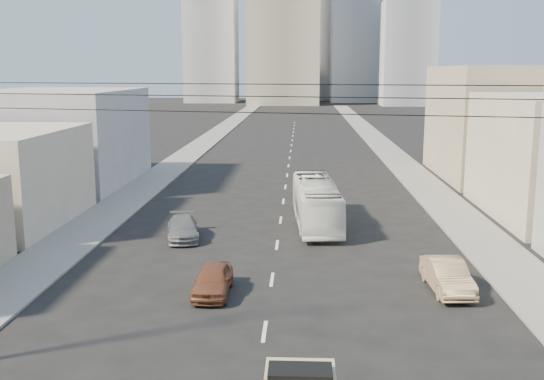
# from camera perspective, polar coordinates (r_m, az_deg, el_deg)

# --- Properties ---
(sidewalk_left) EXTENTS (3.50, 180.00, 0.12)m
(sidewalk_left) POSITION_cam_1_polar(r_m,az_deg,el_deg) (85.93, -6.10, 4.24)
(sidewalk_left) COLOR gray
(sidewalk_left) RESTS_ON ground
(sidewalk_right) EXTENTS (3.50, 180.00, 0.12)m
(sidewalk_right) POSITION_cam_1_polar(r_m,az_deg,el_deg) (85.56, 9.69, 4.13)
(sidewalk_right) COLOR gray
(sidewalk_right) RESTS_ON ground
(lane_dashes) EXTENTS (0.15, 104.00, 0.01)m
(lane_dashes) POSITION_cam_1_polar(r_m,az_deg,el_deg) (68.08, 1.54, 2.57)
(lane_dashes) COLOR silver
(lane_dashes) RESTS_ON ground
(city_bus) EXTENTS (3.09, 10.45, 2.87)m
(city_bus) POSITION_cam_1_polar(r_m,az_deg,el_deg) (40.11, 3.98, -1.13)
(city_bus) COLOR white
(city_bus) RESTS_ON ground
(sedan_brown) EXTENTS (1.56, 3.83, 1.30)m
(sedan_brown) POSITION_cam_1_polar(r_m,az_deg,el_deg) (28.06, -5.32, -8.03)
(sedan_brown) COLOR brown
(sedan_brown) RESTS_ON ground
(sedan_tan) EXTENTS (1.75, 4.36, 1.41)m
(sedan_tan) POSITION_cam_1_polar(r_m,az_deg,el_deg) (29.36, 15.43, -7.41)
(sedan_tan) COLOR tan
(sedan_tan) RESTS_ON ground
(sedan_grey) EXTENTS (2.60, 4.58, 1.25)m
(sedan_grey) POSITION_cam_1_polar(r_m,az_deg,el_deg) (37.24, -8.00, -3.41)
(sedan_grey) COLOR slate
(sedan_grey) RESTS_ON ground
(overhead_wires) EXTENTS (23.01, 5.02, 0.72)m
(overhead_wires) POSITION_cam_1_polar(r_m,az_deg,el_deg) (15.96, -2.13, 8.28)
(overhead_wires) COLOR black
(overhead_wires) RESTS_ON ground
(bldg_right_far) EXTENTS (12.00, 16.00, 10.00)m
(bldg_right_far) POSITION_cam_1_polar(r_m,az_deg,el_deg) (61.47, 20.46, 5.71)
(bldg_right_far) COLOR tan
(bldg_right_far) RESTS_ON ground
(bldg_left_far) EXTENTS (12.00, 16.00, 8.00)m
(bldg_left_far) POSITION_cam_1_polar(r_m,az_deg,el_deg) (57.58, -18.60, 4.53)
(bldg_left_far) COLOR #959597
(bldg_left_far) RESTS_ON ground
(midrise_ne) EXTENTS (16.00, 16.00, 40.00)m
(midrise_ne) POSITION_cam_1_polar(r_m,az_deg,el_deg) (200.35, 7.67, 13.58)
(midrise_ne) COLOR #96989E
(midrise_ne) RESTS_ON ground
(midrise_nw) EXTENTS (15.00, 15.00, 34.00)m
(midrise_nw) POSITION_cam_1_polar(r_m,az_deg,el_deg) (196.44, -5.45, 12.81)
(midrise_nw) COLOR #96989E
(midrise_nw) RESTS_ON ground
(midrise_back) EXTENTS (18.00, 18.00, 44.00)m
(midrise_back) POSITION_cam_1_polar(r_m,az_deg,el_deg) (214.79, 4.05, 13.98)
(midrise_back) COLOR #959597
(midrise_back) RESTS_ON ground
(midrise_east) EXTENTS (14.00, 14.00, 28.00)m
(midrise_east) POSITION_cam_1_polar(r_m,az_deg,el_deg) (181.71, 12.03, 11.85)
(midrise_east) COLOR #96989E
(midrise_east) RESTS_ON ground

